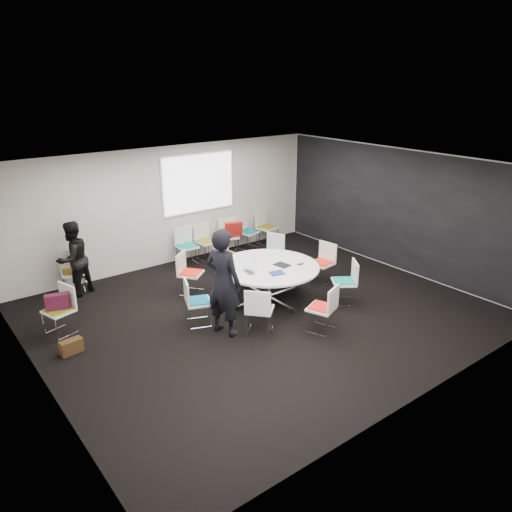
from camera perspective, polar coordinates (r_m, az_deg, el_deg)
room_shell at (r=9.23m, az=0.99°, el=1.51°), size 8.08×7.08×2.88m
conference_table at (r=10.05m, az=1.40°, el=-2.25°), size 2.05×2.05×0.73m
projection_screen at (r=12.26m, az=-6.56°, el=8.27°), size 1.90×0.03×1.35m
chair_ring_a at (r=11.06m, az=7.50°, el=-1.64°), size 0.51×0.52×0.88m
chair_ring_b at (r=11.55m, az=1.80°, el=-0.50°), size 0.59×0.60×0.88m
chair_ring_c at (r=11.47m, az=-3.39°, el=-0.68°), size 0.51×0.50×0.88m
chair_ring_d at (r=10.50m, az=-7.48°, el=-2.85°), size 0.64×0.64×0.88m
chair_ring_e at (r=9.24m, az=-6.65°, el=-6.17°), size 0.58×0.59×0.88m
chair_ring_f at (r=8.89m, az=0.39°, el=-7.13°), size 0.64×0.64×0.88m
chair_ring_g at (r=9.02m, az=7.53°, el=-6.90°), size 0.59×0.59×0.88m
chair_ring_h at (r=10.16m, az=10.03°, el=-3.82°), size 0.63×0.63×0.88m
chair_back_a at (r=12.12m, az=-7.84°, el=0.33°), size 0.49×0.48×0.88m
chair_back_b at (r=12.41m, az=-5.67°, el=0.91°), size 0.49×0.48×0.88m
chair_back_c at (r=12.77m, az=-3.10°, el=1.53°), size 0.60×0.59×0.88m
chair_back_d at (r=13.09m, az=-0.92°, el=2.04°), size 0.56×0.55×0.88m
chair_back_e at (r=13.47m, az=1.24°, el=2.56°), size 0.55×0.54×0.88m
chair_spare_left at (r=9.51m, az=-21.42°, el=-6.73°), size 0.56×0.57×0.88m
chair_person_back at (r=11.16m, az=-20.12°, el=-2.55°), size 0.54×0.53×0.88m
person_main at (r=8.61m, az=-3.74°, el=-3.02°), size 0.65×0.81×1.94m
person_back at (r=10.83m, az=-20.18°, el=-0.32°), size 0.94×0.85×1.58m
laptop at (r=9.68m, az=-0.57°, el=-1.72°), size 0.26×0.34×0.02m
laptop_lid at (r=9.67m, az=-0.82°, el=-1.00°), size 0.12×0.29×0.22m
notebook_black at (r=10.00m, az=2.99°, el=-1.03°), size 0.26×0.33×0.02m
tablet_folio at (r=9.59m, az=2.40°, el=-1.96°), size 0.30×0.26×0.03m
papers_right at (r=10.33m, az=2.80°, el=-0.36°), size 0.36×0.35×0.00m
papers_front at (r=10.35m, az=4.57°, el=-0.37°), size 0.35×0.28×0.00m
cup at (r=10.23m, az=-0.21°, el=-0.30°), size 0.08×0.08×0.09m
phone at (r=10.08m, az=5.10°, el=-0.94°), size 0.15×0.08×0.01m
maroon_bag at (r=9.36m, az=-21.76°, el=-4.88°), size 0.42×0.25×0.28m
brown_bag at (r=8.89m, az=-20.34°, el=-9.68°), size 0.37×0.20×0.24m
red_jacket at (r=12.46m, az=-2.57°, el=3.12°), size 0.47×0.31×0.36m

